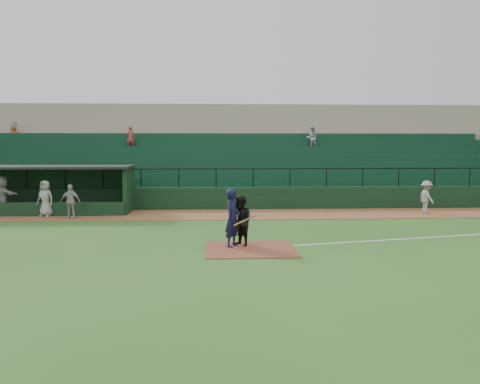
{
  "coord_description": "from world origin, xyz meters",
  "views": [
    {
      "loc": [
        -1.31,
        -18.58,
        3.47
      ],
      "look_at": [
        0.0,
        5.0,
        1.4
      ],
      "focal_mm": 40.16,
      "sensor_mm": 36.0,
      "label": 1
    }
  ],
  "objects": [
    {
      "name": "dugout",
      "position": [
        -9.75,
        9.56,
        1.33
      ],
      "size": [
        8.9,
        3.2,
        2.42
      ],
      "color": "black",
      "rests_on": "ground"
    },
    {
      "name": "foul_line",
      "position": [
        8.0,
        1.2,
        0.01
      ],
      "size": [
        17.49,
        4.44,
        0.01
      ],
      "primitive_type": "cube",
      "rotation": [
        0.0,
        0.0,
        0.24
      ],
      "color": "white",
      "rests_on": "ground"
    },
    {
      "name": "warning_track",
      "position": [
        0.0,
        8.0,
        0.01
      ],
      "size": [
        40.0,
        4.0,
        0.03
      ],
      "primitive_type": "cube",
      "color": "brown",
      "rests_on": "ground"
    },
    {
      "name": "ground",
      "position": [
        0.0,
        0.0,
        0.0
      ],
      "size": [
        90.0,
        90.0,
        0.0
      ],
      "primitive_type": "plane",
      "color": "#2D5C1E",
      "rests_on": "ground"
    },
    {
      "name": "batter_at_plate",
      "position": [
        -0.55,
        -0.6,
        1.0
      ],
      "size": [
        1.18,
        0.87,
        2.0
      ],
      "color": "black",
      "rests_on": "ground"
    },
    {
      "name": "dugout_player_b",
      "position": [
        -9.28,
        7.66,
        0.9
      ],
      "size": [
        0.99,
        0.8,
        1.75
      ],
      "primitive_type": "imported",
      "rotation": [
        0.0,
        0.0,
        -0.33
      ],
      "color": "#9B9691",
      "rests_on": "warning_track"
    },
    {
      "name": "dugout_player_a",
      "position": [
        -7.87,
        6.8,
        0.84
      ],
      "size": [
        0.99,
        0.5,
        1.61
      ],
      "primitive_type": "imported",
      "rotation": [
        0.0,
        0.0,
        -0.12
      ],
      "color": "#ACA5A0",
      "rests_on": "warning_track"
    },
    {
      "name": "umpire",
      "position": [
        -0.27,
        -0.44,
        0.88
      ],
      "size": [
        1.03,
        1.08,
        1.75
      ],
      "primitive_type": "imported",
      "rotation": [
        0.0,
        0.0,
        -0.97
      ],
      "color": "black",
      "rests_on": "ground"
    },
    {
      "name": "home_plate_dirt",
      "position": [
        0.0,
        -1.0,
        0.01
      ],
      "size": [
        3.0,
        3.0,
        0.03
      ],
      "primitive_type": "cube",
      "color": "brown",
      "rests_on": "ground"
    },
    {
      "name": "dugout_player_c",
      "position": [
        -11.58,
        8.41,
        1.01
      ],
      "size": [
        1.79,
        1.55,
        1.95
      ],
      "primitive_type": "imported",
      "rotation": [
        0.0,
        0.0,
        2.5
      ],
      "color": "#A6A19C",
      "rests_on": "warning_track"
    },
    {
      "name": "runner",
      "position": [
        9.62,
        7.83,
        0.86
      ],
      "size": [
        0.79,
        1.16,
        1.65
      ],
      "primitive_type": "imported",
      "rotation": [
        0.0,
        0.0,
        1.75
      ],
      "color": "gray",
      "rests_on": "warning_track"
    },
    {
      "name": "stadium_structure",
      "position": [
        -0.0,
        16.46,
        2.3
      ],
      "size": [
        38.0,
        13.08,
        6.4
      ],
      "color": "black",
      "rests_on": "ground"
    }
  ]
}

